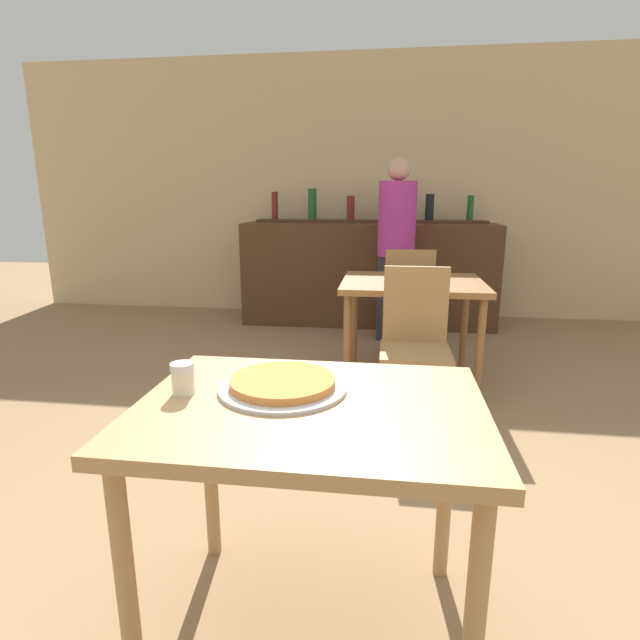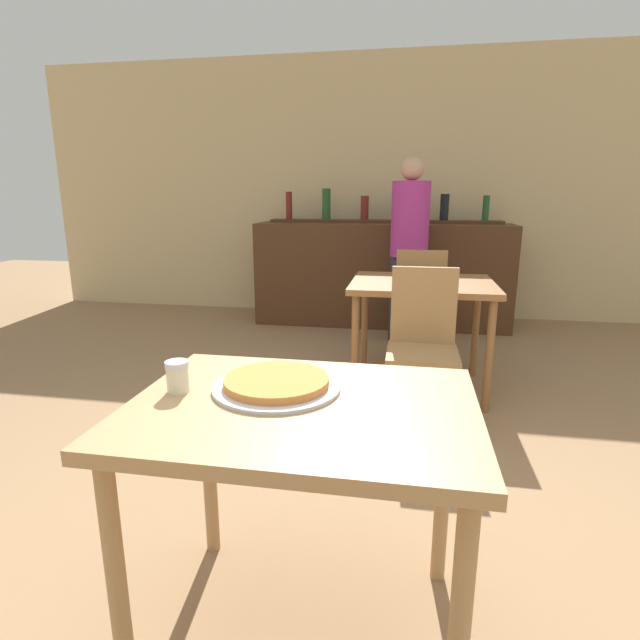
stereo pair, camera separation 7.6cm
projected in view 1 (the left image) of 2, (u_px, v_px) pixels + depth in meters
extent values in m
plane|color=#93704C|center=(312.00, 629.00, 1.58)|extent=(16.00, 16.00, 0.00)
cube|color=#D1B784|center=(372.00, 189.00, 5.51)|extent=(8.00, 0.05, 2.80)
cube|color=#A87F51|center=(311.00, 409.00, 1.39)|extent=(0.97, 0.72, 0.04)
cylinder|color=#A87F51|center=(127.00, 591.00, 1.25)|extent=(0.05, 0.05, 0.73)
cylinder|color=#A87F51|center=(474.00, 630.00, 1.14)|extent=(0.05, 0.05, 0.73)
cylinder|color=#A87F51|center=(210.00, 466.00, 1.83)|extent=(0.05, 0.05, 0.73)
cylinder|color=#A87F51|center=(446.00, 483.00, 1.72)|extent=(0.05, 0.05, 0.73)
cube|color=brown|center=(413.00, 284.00, 3.40)|extent=(0.95, 0.79, 0.04)
cylinder|color=brown|center=(347.00, 350.00, 3.22)|extent=(0.05, 0.05, 0.73)
cylinder|color=brown|center=(479.00, 355.00, 3.11)|extent=(0.05, 0.05, 0.73)
cylinder|color=brown|center=(354.00, 324.00, 3.87)|extent=(0.05, 0.05, 0.73)
cylinder|color=brown|center=(464.00, 327.00, 3.76)|extent=(0.05, 0.05, 0.73)
cube|color=#4C2D19|center=(368.00, 274.00, 5.23)|extent=(2.60, 0.56, 1.05)
cube|color=#4C2D19|center=(370.00, 221.00, 5.24)|extent=(2.39, 0.24, 0.03)
cylinder|color=maroon|center=(275.00, 205.00, 5.33)|extent=(0.07, 0.07, 0.29)
cylinder|color=#1E5123|center=(312.00, 204.00, 5.27)|extent=(0.09, 0.09, 0.32)
cylinder|color=maroon|center=(351.00, 208.00, 5.23)|extent=(0.08, 0.08, 0.24)
cylinder|color=black|center=(390.00, 205.00, 5.17)|extent=(0.09, 0.09, 0.31)
cylinder|color=black|center=(430.00, 207.00, 5.12)|extent=(0.09, 0.09, 0.26)
cylinder|color=#1E5123|center=(470.00, 208.00, 5.07)|extent=(0.07, 0.07, 0.25)
cube|color=olive|center=(415.00, 353.00, 2.85)|extent=(0.40, 0.40, 0.04)
cube|color=olive|center=(416.00, 304.00, 2.96)|extent=(0.38, 0.04, 0.45)
cylinder|color=olive|center=(384.00, 402.00, 2.76)|extent=(0.03, 0.03, 0.44)
cylinder|color=olive|center=(446.00, 405.00, 2.72)|extent=(0.03, 0.03, 0.44)
cylinder|color=olive|center=(384.00, 380.00, 3.09)|extent=(0.03, 0.03, 0.44)
cylinder|color=olive|center=(440.00, 383.00, 3.04)|extent=(0.03, 0.03, 0.44)
cube|color=olive|center=(407.00, 305.00, 4.09)|extent=(0.40, 0.40, 0.04)
cube|color=olive|center=(410.00, 279.00, 3.85)|extent=(0.38, 0.04, 0.45)
cylinder|color=olive|center=(426.00, 328.00, 4.29)|extent=(0.03, 0.03, 0.44)
cylinder|color=olive|center=(386.00, 327.00, 4.33)|extent=(0.03, 0.03, 0.44)
cylinder|color=olive|center=(429.00, 339.00, 3.96)|extent=(0.03, 0.03, 0.44)
cylinder|color=olive|center=(386.00, 338.00, 4.01)|extent=(0.03, 0.03, 0.44)
cylinder|color=#B7B7BC|center=(283.00, 388.00, 1.48)|extent=(0.38, 0.38, 0.01)
cylinder|color=#CC7A38|center=(283.00, 382.00, 1.48)|extent=(0.31, 0.31, 0.02)
cylinder|color=beige|center=(183.00, 382.00, 1.44)|extent=(0.06, 0.06, 0.07)
cylinder|color=silver|center=(182.00, 367.00, 1.43)|extent=(0.07, 0.07, 0.02)
cube|color=#2D2D38|center=(394.00, 298.00, 4.67)|extent=(0.32, 0.18, 0.79)
cylinder|color=#B2338C|center=(397.00, 219.00, 4.50)|extent=(0.34, 0.34, 0.66)
sphere|color=tan|center=(399.00, 169.00, 4.39)|extent=(0.21, 0.21, 0.21)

